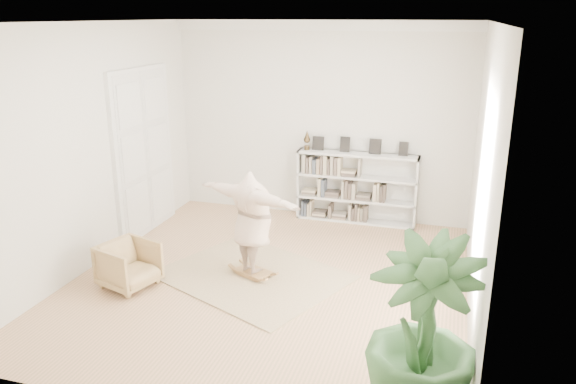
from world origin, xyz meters
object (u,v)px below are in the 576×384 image
object	(u,v)px
bookshelf	(356,188)
person	(252,220)
houseplant	(422,334)
armchair	(129,265)
rocker_board	(253,272)

from	to	relation	value
bookshelf	person	distance (m)	2.94
bookshelf	houseplant	world-z (taller)	houseplant
person	houseplant	bearing A→B (deg)	160.03
armchair	bookshelf	bearing A→B (deg)	-19.15
armchair	houseplant	bearing A→B (deg)	-94.56
bookshelf	armchair	size ratio (longest dim) A/B	3.09
rocker_board	person	bearing A→B (deg)	152.19
rocker_board	houseplant	size ratio (longest dim) A/B	0.33
armchair	person	world-z (taller)	person
rocker_board	person	xyz separation A→B (m)	(-0.00, 0.00, 0.82)
bookshelf	rocker_board	distance (m)	2.99
rocker_board	houseplant	bearing A→B (deg)	-19.97
houseplant	rocker_board	bearing A→B (deg)	136.50
bookshelf	houseplant	size ratio (longest dim) A/B	1.20
person	houseplant	size ratio (longest dim) A/B	1.01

